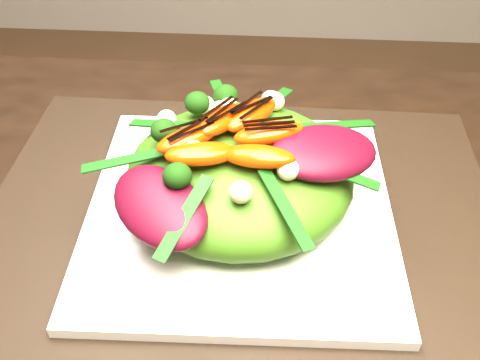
# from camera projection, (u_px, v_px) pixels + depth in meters

# --- Properties ---
(placemat) EXTENTS (0.51, 0.39, 0.00)m
(placemat) POSITION_uv_depth(u_px,v_px,m) (240.00, 215.00, 0.55)
(placemat) COLOR black
(placemat) RESTS_ON dining_table
(plate_base) EXTENTS (0.30, 0.30, 0.01)m
(plate_base) POSITION_uv_depth(u_px,v_px,m) (240.00, 210.00, 0.55)
(plate_base) COLOR white
(plate_base) RESTS_ON placemat
(salad_bowl) EXTENTS (0.30, 0.30, 0.02)m
(salad_bowl) POSITION_uv_depth(u_px,v_px,m) (240.00, 199.00, 0.54)
(salad_bowl) COLOR white
(salad_bowl) RESTS_ON plate_base
(lettuce_mound) EXTENTS (0.26, 0.26, 0.07)m
(lettuce_mound) POSITION_uv_depth(u_px,v_px,m) (240.00, 173.00, 0.51)
(lettuce_mound) COLOR #3C6613
(lettuce_mound) RESTS_ON salad_bowl
(radicchio_leaf) EXTENTS (0.11, 0.10, 0.02)m
(radicchio_leaf) POSITION_uv_depth(u_px,v_px,m) (324.00, 152.00, 0.48)
(radicchio_leaf) COLOR #3D0613
(radicchio_leaf) RESTS_ON lettuce_mound
(orange_segment) EXTENTS (0.07, 0.06, 0.02)m
(orange_segment) POSITION_uv_depth(u_px,v_px,m) (247.00, 116.00, 0.51)
(orange_segment) COLOR red
(orange_segment) RESTS_ON lettuce_mound
(broccoli_floret) EXTENTS (0.04, 0.04, 0.03)m
(broccoli_floret) POSITION_uv_depth(u_px,v_px,m) (182.00, 118.00, 0.50)
(broccoli_floret) COLOR #153309
(broccoli_floret) RESTS_ON lettuce_mound
(macadamia_nut) EXTENTS (0.02, 0.02, 0.02)m
(macadamia_nut) POSITION_uv_depth(u_px,v_px,m) (261.00, 174.00, 0.45)
(macadamia_nut) COLOR beige
(macadamia_nut) RESTS_ON lettuce_mound
(balsamic_drizzle) EXTENTS (0.04, 0.03, 0.00)m
(balsamic_drizzle) POSITION_uv_depth(u_px,v_px,m) (247.00, 108.00, 0.50)
(balsamic_drizzle) COLOR black
(balsamic_drizzle) RESTS_ON orange_segment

